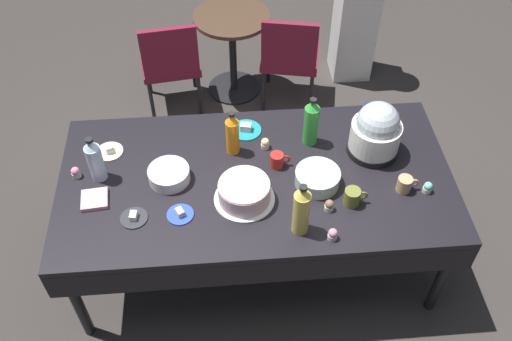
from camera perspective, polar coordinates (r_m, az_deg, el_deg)
name	(u,v)px	position (r m, az deg, el deg)	size (l,w,h in m)	color
ground	(256,253)	(3.72, 0.00, -8.39)	(9.00, 9.00, 0.00)	#383330
potluck_table	(256,184)	(3.17, 0.00, -1.37)	(2.20, 1.10, 0.75)	black
frosted_layer_cake	(244,192)	(2.97, -1.20, -2.22)	(0.33, 0.33, 0.13)	silver
slow_cooker	(376,131)	(3.23, 12.13, 3.93)	(0.30, 0.30, 0.34)	black
glass_salad_bowl	(317,178)	(3.08, 6.28, -0.75)	(0.25, 0.25, 0.09)	#B2C6BC
ceramic_snack_bowl	(169,175)	(3.12, -8.85, -0.42)	(0.23, 0.23, 0.08)	silver
dessert_plate_cobalt	(180,214)	(2.97, -7.73, -4.40)	(0.14, 0.14, 0.04)	#2D4CB2
dessert_plate_cream	(109,151)	(3.36, -14.71, 1.98)	(0.16, 0.16, 0.05)	beige
dessert_plate_teal	(246,129)	(3.38, -1.03, 4.24)	(0.19, 0.19, 0.05)	teal
dessert_plate_charcoal	(134,217)	(3.00, -12.34, -4.69)	(0.15, 0.15, 0.04)	#2D2D33
cupcake_mint	(76,173)	(3.26, -17.89, -0.20)	(0.05, 0.05, 0.07)	beige
cupcake_berry	(333,234)	(2.86, 7.82, -6.46)	(0.05, 0.05, 0.07)	beige
cupcake_lemon	(265,143)	(3.26, 0.94, 2.78)	(0.05, 0.05, 0.07)	beige
cupcake_cocoa	(428,188)	(3.17, 17.09, -1.67)	(0.05, 0.05, 0.07)	beige
cupcake_rose	(329,205)	(2.97, 7.47, -3.55)	(0.05, 0.05, 0.07)	beige
soda_bottle_orange_juice	(232,134)	(3.17, -2.42, 3.75)	(0.08, 0.08, 0.29)	orange
soda_bottle_lime_soda	(311,122)	(3.23, 5.64, 4.90)	(0.09, 0.09, 0.33)	green
soda_bottle_water	(95,160)	(3.15, -16.08, 1.04)	(0.09, 0.09, 0.29)	silver
soda_bottle_ginger_ale	(301,210)	(2.78, 4.64, -4.05)	(0.09, 0.09, 0.33)	gold
coffee_mug_navy	(369,111)	(3.52, 11.41, 5.94)	(0.12, 0.08, 0.09)	navy
coffee_mug_red	(277,160)	(3.15, 2.19, 1.06)	(0.12, 0.08, 0.09)	#B2231E
coffee_mug_olive	(353,197)	(3.01, 9.81, -2.67)	(0.13, 0.09, 0.10)	olive
coffee_mug_tan	(405,184)	(3.13, 14.93, -1.35)	(0.12, 0.08, 0.09)	tan
paper_napkin_stack	(95,199)	(3.12, -16.12, -2.84)	(0.14, 0.14, 0.02)	pink
maroon_chair_left	(170,60)	(4.42, -8.73, 11.04)	(0.49, 0.49, 0.85)	maroon
maroon_chair_right	(290,54)	(4.44, 3.47, 11.72)	(0.52, 0.52, 0.85)	maroon
round_cafe_table	(232,40)	(4.59, -2.42, 13.16)	(0.60, 0.60, 0.72)	#473323
water_cooler	(356,12)	(4.82, 10.20, 15.57)	(0.32, 0.32, 1.24)	silver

